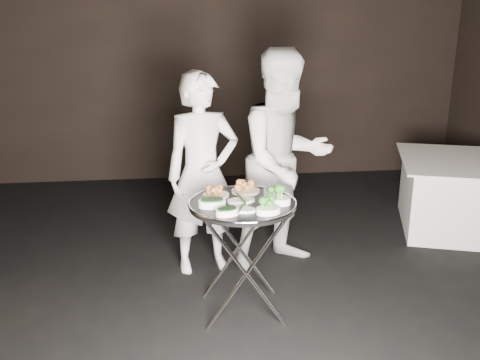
{
  "coord_description": "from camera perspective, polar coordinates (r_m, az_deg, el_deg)",
  "views": [
    {
      "loc": [
        -0.62,
        -3.26,
        2.08
      ],
      "look_at": [
        -0.21,
        0.3,
        0.95
      ],
      "focal_mm": 40.0,
      "sensor_mm": 36.0,
      "label": 1
    }
  ],
  "objects": [
    {
      "name": "wall_back",
      "position": [
        6.83,
        -1.45,
        12.64
      ],
      "size": [
        6.0,
        0.05,
        3.0
      ],
      "primitive_type": "cube",
      "color": "black",
      "rests_on": "floor"
    },
    {
      "name": "tray_stand",
      "position": [
        3.79,
        0.27,
        -7.78
      ],
      "size": [
        0.56,
        0.47,
        0.82
      ],
      "rotation": [
        0.0,
        0.0,
        0.1
      ],
      "color": "silver",
      "rests_on": "floor"
    },
    {
      "name": "asparagus_plate_b",
      "position": [
        3.49,
        0.2,
        -3.06
      ],
      "size": [
        0.21,
        0.16,
        0.04
      ],
      "rotation": [
        0.0,
        0.0,
        -0.36
      ],
      "color": "white",
      "rests_on": "serving_tray"
    },
    {
      "name": "potato_plate_b",
      "position": [
        3.85,
        0.61,
        -0.85
      ],
      "size": [
        0.2,
        0.2,
        0.07
      ],
      "rotation": [
        0.0,
        0.0,
        0.26
      ],
      "color": "beige",
      "rests_on": "serving_tray"
    },
    {
      "name": "potato_plate_a",
      "position": [
        3.77,
        -2.58,
        -1.32
      ],
      "size": [
        0.19,
        0.19,
        0.07
      ],
      "rotation": [
        0.0,
        0.0,
        -0.2
      ],
      "color": "beige",
      "rests_on": "serving_tray"
    },
    {
      "name": "spinach_bowl_b",
      "position": [
        3.42,
        -1.38,
        -3.3
      ],
      "size": [
        0.18,
        0.15,
        0.06
      ],
      "rotation": [
        0.0,
        0.0,
        0.34
      ],
      "color": "white",
      "rests_on": "serving_tray"
    },
    {
      "name": "broccoli_bowl_a",
      "position": [
        3.63,
        3.95,
        -2.0
      ],
      "size": [
        0.23,
        0.2,
        0.08
      ],
      "rotation": [
        0.0,
        0.0,
        -0.41
      ],
      "color": "white",
      "rests_on": "serving_tray"
    },
    {
      "name": "floor",
      "position": [
        3.93,
        3.64,
        -14.92
      ],
      "size": [
        6.0,
        7.0,
        0.05
      ],
      "primitive_type": "cube",
      "color": "black",
      "rests_on": "ground"
    },
    {
      "name": "waiter_left",
      "position": [
        4.32,
        -4.01,
        0.64
      ],
      "size": [
        0.67,
        0.52,
        1.65
      ],
      "primitive_type": "imported",
      "rotation": [
        0.0,
        0.0,
        0.22
      ],
      "color": "silver",
      "rests_on": "floor"
    },
    {
      "name": "dining_table",
      "position": [
        5.71,
        22.74,
        -1.46
      ],
      "size": [
        1.24,
        1.24,
        0.71
      ],
      "rotation": [
        0.0,
        0.0,
        -0.32
      ],
      "color": "white",
      "rests_on": "floor"
    },
    {
      "name": "serving_utensils",
      "position": [
        3.7,
        0.4,
        -1.4
      ],
      "size": [
        0.57,
        0.4,
        0.01
      ],
      "color": "silver",
      "rests_on": "serving_tray"
    },
    {
      "name": "asparagus_plate_a",
      "position": [
        3.65,
        0.12,
        -2.11
      ],
      "size": [
        0.21,
        0.14,
        0.04
      ],
      "rotation": [
        0.0,
        0.0,
        0.17
      ],
      "color": "white",
      "rests_on": "serving_tray"
    },
    {
      "name": "waiter_right",
      "position": [
        4.4,
        4.84,
        2.05
      ],
      "size": [
        1.07,
        0.95,
        1.82
      ],
      "primitive_type": "imported",
      "rotation": [
        0.0,
        0.0,
        0.35
      ],
      "color": "silver",
      "rests_on": "floor"
    },
    {
      "name": "broccoli_bowl_b",
      "position": [
        3.45,
        3.04,
        -3.12
      ],
      "size": [
        0.18,
        0.15,
        0.07
      ],
      "rotation": [
        0.0,
        0.0,
        0.23
      ],
      "color": "white",
      "rests_on": "serving_tray"
    },
    {
      "name": "spinach_bowl_a",
      "position": [
        3.56,
        -2.99,
        -2.35
      ],
      "size": [
        0.19,
        0.13,
        0.08
      ],
      "rotation": [
        0.0,
        0.0,
        0.06
      ],
      "color": "white",
      "rests_on": "serving_tray"
    },
    {
      "name": "serving_tray",
      "position": [
        3.65,
        0.27,
        -2.58
      ],
      "size": [
        0.75,
        0.75,
        0.04
      ],
      "color": "black",
      "rests_on": "tray_stand"
    },
    {
      "name": "greens_bowl",
      "position": [
        3.79,
        3.43,
        -1.2
      ],
      "size": [
        0.12,
        0.12,
        0.07
      ],
      "rotation": [
        0.0,
        0.0,
        0.19
      ],
      "color": "white",
      "rests_on": "serving_tray"
    }
  ]
}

